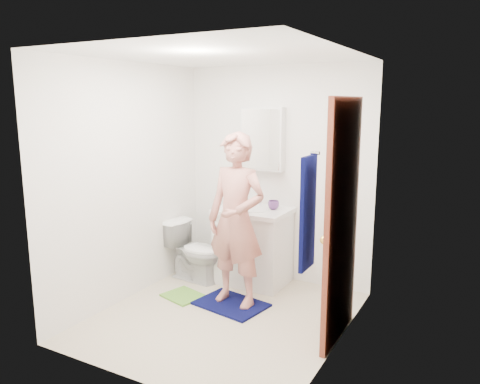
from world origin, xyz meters
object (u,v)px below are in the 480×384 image
toilet (195,251)px  towel (308,213)px  man (236,220)px  medicine_cabinet (263,139)px  toothbrush_cup (274,205)px  soap_dispenser (240,200)px  vanity_cabinet (253,248)px

toilet → towel: bearing=-118.8°
man → toilet: bearing=157.8°
medicine_cabinet → toilet: 1.48m
towel → toothbrush_cup: 1.87m
soap_dispenser → towel: bearing=-47.4°
medicine_cabinet → towel: (1.18, -1.71, -0.35)m
soap_dispenser → toothbrush_cup: size_ratio=1.44×
towel → toothbrush_cup: bearing=121.8°
medicine_cabinet → soap_dispenser: (-0.14, -0.27, -0.66)m
vanity_cabinet → medicine_cabinet: medicine_cabinet is taller
toothbrush_cup → man: man is taller
toilet → toothbrush_cup: bearing=-62.7°
toilet → medicine_cabinet: bearing=-46.7°
towel → toilet: towel is taller
medicine_cabinet → toothbrush_cup: 0.75m
towel → soap_dispenser: towel is taller
medicine_cabinet → soap_dispenser: medicine_cabinet is taller
towel → toilet: bearing=145.3°
towel → medicine_cabinet: bearing=124.6°
medicine_cabinet → toilet: medicine_cabinet is taller
vanity_cabinet → towel: size_ratio=1.00×
vanity_cabinet → medicine_cabinet: bearing=90.0°
vanity_cabinet → toilet: vanity_cabinet is taller
vanity_cabinet → toothbrush_cup: (0.21, 0.08, 0.50)m
vanity_cabinet → towel: bearing=-51.5°
toothbrush_cup → vanity_cabinet: bearing=-159.5°
man → toothbrush_cup: bearing=87.3°
vanity_cabinet → man: man is taller
toothbrush_cup → man: (-0.08, -0.69, -0.02)m
vanity_cabinet → toothbrush_cup: 0.55m
medicine_cabinet → man: size_ratio=0.41×
toothbrush_cup → man: 0.69m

